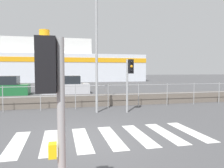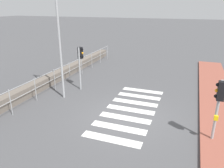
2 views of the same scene
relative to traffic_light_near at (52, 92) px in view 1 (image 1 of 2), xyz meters
name	(u,v)px [view 1 (image 1 of 2)]	position (x,y,z in m)	size (l,w,h in m)	color
ground_plane	(87,139)	(0.86, 3.60, -1.78)	(160.00, 160.00, 0.00)	#4C4C4F
crosswalk	(111,137)	(1.60, 3.60, -1.78)	(5.85, 2.40, 0.01)	silver
seawall	(74,101)	(0.86, 9.51, -1.47)	(23.22, 0.55, 0.63)	#6B6056
harbor_fence	(75,93)	(0.86, 8.64, -0.94)	(20.94, 0.04, 1.29)	#9EA0A3
traffic_light_near	(52,92)	(0.00, 0.00, 0.00)	(0.34, 0.32, 2.46)	#9EA0A3
traffic_light_far	(129,73)	(3.35, 7.22, 0.11)	(0.34, 0.32, 2.56)	#9EA0A3
streetlamp	(97,25)	(1.80, 7.39, 2.34)	(0.32, 0.90, 6.79)	#9EA0A3
ferry_boat	(60,64)	(0.18, 38.49, 1.37)	(28.52, 9.05, 9.22)	silver
parked_car_green	(2,87)	(-4.57, 16.70, -1.12)	(4.21, 1.86, 1.56)	#1E6633
parked_car_silver	(66,86)	(0.59, 16.70, -1.12)	(3.99, 1.73, 1.55)	#BCBCC1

